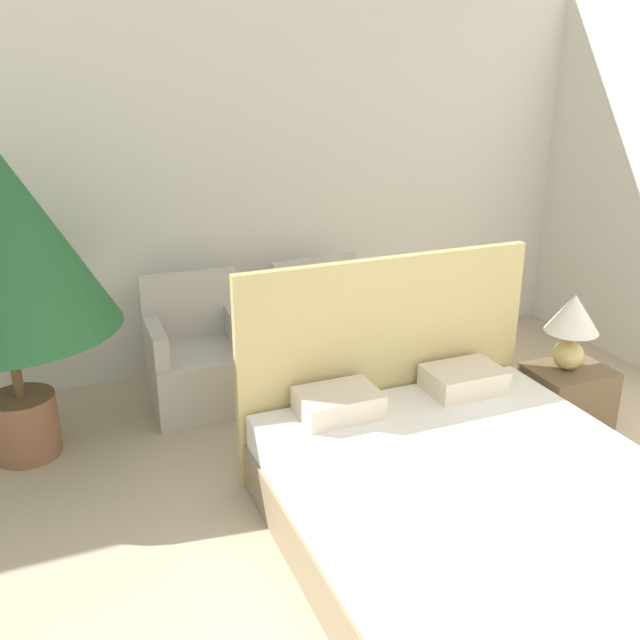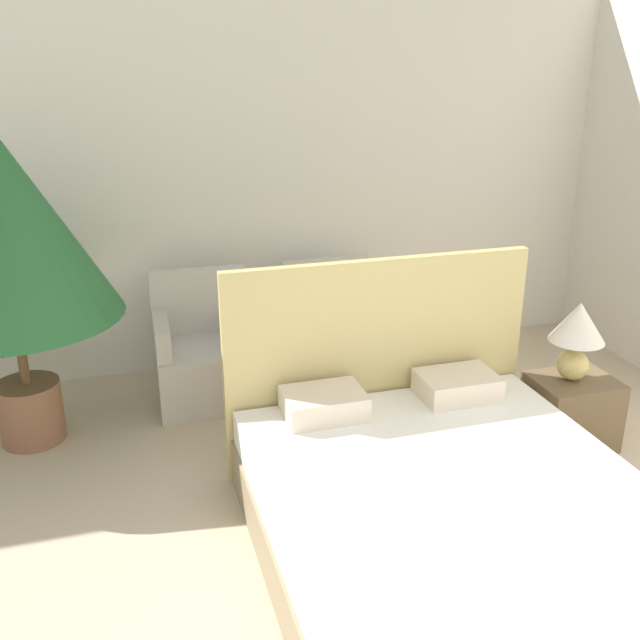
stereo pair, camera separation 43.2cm
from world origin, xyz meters
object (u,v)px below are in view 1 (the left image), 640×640
object	(u,v)px
armchair_near_window_left	(200,367)
table_lamp	(572,322)
bed	(474,503)
armchair_near_window_right	(329,347)
side_table	(267,366)
nightstand	(566,400)

from	to	relation	value
armchair_near_window_left	table_lamp	bearing A→B (deg)	-29.57
bed	armchair_near_window_right	size ratio (longest dim) A/B	2.36
bed	armchair_near_window_left	world-z (taller)	bed
armchair_near_window_left	table_lamp	size ratio (longest dim) A/B	1.83
armchair_near_window_left	armchair_near_window_right	xyz separation A→B (m)	(0.98, -0.00, 0.00)
armchair_near_window_left	side_table	world-z (taller)	armchair_near_window_left
nightstand	table_lamp	bearing A→B (deg)	152.77
armchair_near_window_left	side_table	distance (m)	0.50
side_table	table_lamp	bearing A→B (deg)	-38.27
armchair_near_window_right	table_lamp	bearing A→B (deg)	-52.44
armchair_near_window_left	table_lamp	xyz separation A→B (m)	(2.10, -1.26, 0.48)
armchair_near_window_left	armchair_near_window_right	bearing A→B (deg)	1.50
bed	side_table	distance (m)	2.10
table_lamp	armchair_near_window_left	bearing A→B (deg)	148.93
nightstand	table_lamp	xyz separation A→B (m)	(-0.02, 0.01, 0.55)
nightstand	side_table	xyz separation A→B (m)	(-1.63, 1.28, -0.01)
bed	armchair_near_window_left	bearing A→B (deg)	113.32
armchair_near_window_left	side_table	xyz separation A→B (m)	(0.49, 0.00, -0.07)
armchair_near_window_right	side_table	bearing A→B (deg)	175.65
bed	nightstand	bearing A→B (deg)	32.34
side_table	nightstand	bearing A→B (deg)	-38.14
armchair_near_window_right	side_table	world-z (taller)	armchair_near_window_right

